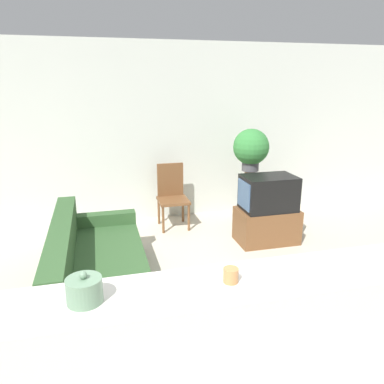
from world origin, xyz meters
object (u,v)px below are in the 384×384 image
television (268,193)px  couch (96,272)px  wooden_chair (172,193)px  potted_plant (251,148)px  decorative_bowl (84,290)px

television → couch: bearing=-159.8°
wooden_chair → potted_plant: 1.35m
couch → television: size_ratio=2.97×
potted_plant → decorative_bowl: 4.01m
decorative_bowl → couch: bearing=89.4°
couch → wooden_chair: bearing=56.9°
television → wooden_chair: 1.46m
wooden_chair → decorative_bowl: 3.78m
wooden_chair → television: bearing=-39.5°
television → potted_plant: (0.02, 0.66, 0.49)m
couch → potted_plant: size_ratio=3.40×
couch → wooden_chair: wooden_chair is taller
couch → wooden_chair: (1.14, 1.75, 0.24)m
wooden_chair → potted_plant: bearing=-12.8°
couch → wooden_chair: 2.10m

